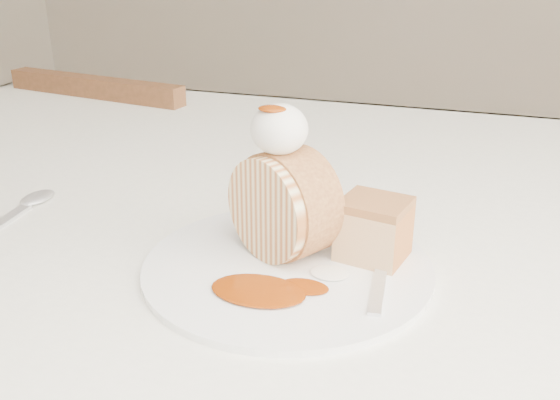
% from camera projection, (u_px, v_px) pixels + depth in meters
% --- Properties ---
extents(table, '(1.40, 0.90, 0.75)m').
position_uv_depth(table, '(287.00, 271.00, 0.71)').
color(table, silver).
rests_on(table, ground).
extents(chair_far, '(0.42, 0.42, 0.78)m').
position_uv_depth(chair_far, '(142.00, 229.00, 1.31)').
color(chair_far, brown).
rests_on(chair_far, ground).
extents(plate, '(0.29, 0.29, 0.01)m').
position_uv_depth(plate, '(287.00, 266.00, 0.53)').
color(plate, white).
rests_on(plate, table).
extents(roulade_slice, '(0.10, 0.09, 0.09)m').
position_uv_depth(roulade_slice, '(284.00, 205.00, 0.53)').
color(roulade_slice, beige).
rests_on(roulade_slice, plate).
extents(cake_chunk, '(0.06, 0.06, 0.05)m').
position_uv_depth(cake_chunk, '(374.00, 233.00, 0.53)').
color(cake_chunk, '#B17743').
rests_on(cake_chunk, plate).
extents(whipped_cream, '(0.05, 0.05, 0.04)m').
position_uv_depth(whipped_cream, '(279.00, 129.00, 0.50)').
color(whipped_cream, white).
rests_on(whipped_cream, roulade_slice).
extents(caramel_drizzle, '(0.02, 0.02, 0.01)m').
position_uv_depth(caramel_drizzle, '(272.00, 102.00, 0.49)').
color(caramel_drizzle, '#7F2D05').
rests_on(caramel_drizzle, whipped_cream).
extents(caramel_pool, '(0.08, 0.06, 0.00)m').
position_uv_depth(caramel_pool, '(258.00, 290.00, 0.48)').
color(caramel_pool, '#7F2D05').
rests_on(caramel_pool, plate).
extents(fork, '(0.03, 0.15, 0.00)m').
position_uv_depth(fork, '(380.00, 280.00, 0.50)').
color(fork, silver).
rests_on(fork, plate).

